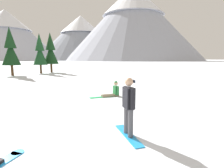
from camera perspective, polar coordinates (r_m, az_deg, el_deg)
The scene contains 9 objects.
ground_plane at distance 5.88m, azimuth -15.64°, elevation -14.48°, with size 800.00×800.00×0.00m, color silver.
snowboarder_foreground at distance 5.08m, azimuth 5.44°, elevation -7.07°, with size 0.38×1.60×1.72m.
snowboarder_midground at distance 10.47m, azimuth 0.37°, elevation -2.35°, with size 1.77×0.63×0.92m.
pine_tree_short at distance 26.66m, azimuth -30.21°, elevation 9.76°, with size 2.25×2.25×6.34m.
pine_tree_tall at distance 28.84m, azimuth -22.48°, elevation 9.69°, with size 2.07×2.07×6.01m.
pine_tree_broad at distance 30.20m, azimuth -19.42°, elevation 10.14°, with size 2.35×2.35×6.38m.
peak_west_ridge at distance 250.63m, azimuth -31.21°, elevation 13.74°, with size 128.56×128.56×59.75m.
peak_central_summit at distance 253.79m, azimuth -10.07°, elevation 14.82°, with size 123.71×123.71×60.77m.
peak_east_ridge at distance 226.51m, azimuth 6.88°, elevation 19.35°, with size 164.83×164.83×88.07m.
Camera 1 is at (-0.42, -5.42, 2.24)m, focal length 28.01 mm.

